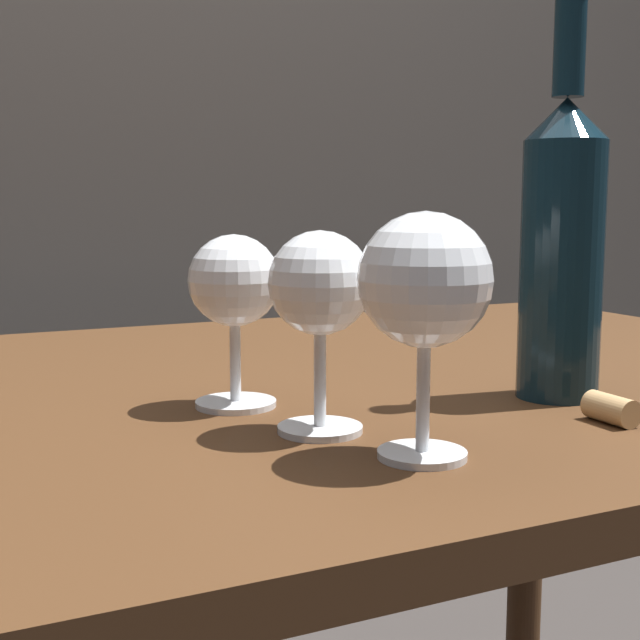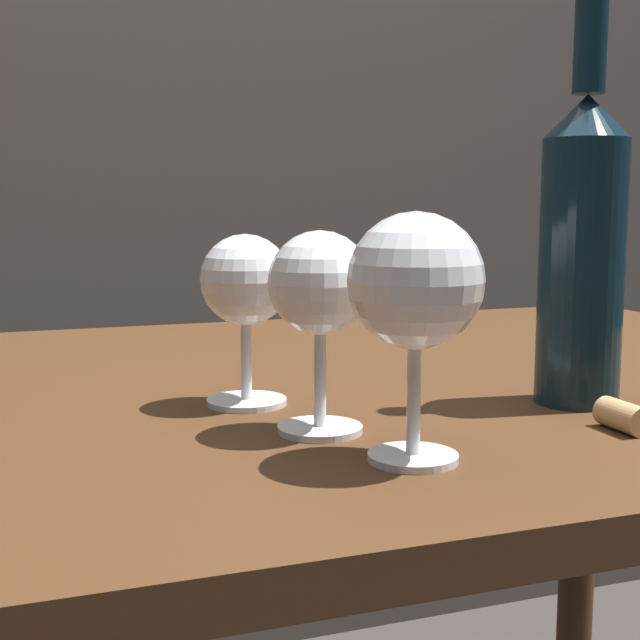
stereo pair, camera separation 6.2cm
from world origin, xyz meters
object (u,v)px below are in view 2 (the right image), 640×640
(wine_glass_port, at_px, (320,291))
(wine_bottle, at_px, (582,241))
(wine_glass_white, at_px, (245,284))
(cork, at_px, (623,416))
(wine_glass_amber, at_px, (415,284))

(wine_glass_port, height_order, wine_bottle, wine_bottle)
(wine_glass_port, relative_size, wine_glass_white, 1.04)
(wine_glass_port, bearing_deg, wine_glass_white, 105.48)
(wine_bottle, bearing_deg, wine_glass_white, 161.80)
(wine_glass_white, bearing_deg, wine_bottle, -18.20)
(wine_glass_white, height_order, cork, wine_glass_white)
(wine_glass_white, bearing_deg, wine_glass_amber, -71.94)
(wine_glass_amber, relative_size, wine_glass_white, 1.14)
(wine_glass_port, xyz_separation_m, wine_bottle, (0.23, 0.02, 0.03))
(wine_glass_amber, bearing_deg, wine_glass_white, 108.06)
(wine_glass_amber, relative_size, wine_glass_port, 1.10)
(wine_glass_amber, xyz_separation_m, wine_bottle, (0.20, 0.10, 0.02))
(wine_glass_port, relative_size, wine_bottle, 0.42)
(wine_glass_amber, distance_m, wine_glass_port, 0.09)
(wine_glass_amber, height_order, cork, wine_glass_amber)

